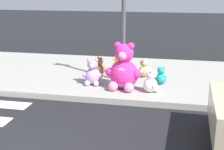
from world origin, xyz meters
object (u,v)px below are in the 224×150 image
Objects in this scene: plush_yellow at (118,66)px; plush_tan at (144,70)px; plush_brown at (99,67)px; plush_lavender at (93,74)px; plush_pink_large at (124,70)px; sign_pole at (124,19)px; plush_white at (151,83)px; plush_teal at (161,77)px.

plush_yellow reaches higher than plush_tan.
plush_brown is 0.76× the size of plush_lavender.
plush_lavender reaches higher than plush_brown.
plush_pink_large is at bearing -72.91° from plush_yellow.
plush_tan is 1.00× the size of plush_brown.
sign_pole is 1.67m from plush_tan.
plush_white is (0.83, -0.72, -1.47)m from sign_pole.
sign_pole is at bearing -35.15° from plush_brown.
plush_tan is at bearing 131.40° from plush_teal.
plush_white is (-0.20, -0.72, 0.04)m from plush_teal.
plush_yellow is 1.10× the size of plush_white.
plush_brown is at bearing 128.52° from plush_pink_large.
plush_teal is at bearing -48.60° from plush_tan.
sign_pole reaches higher than plush_teal.
plush_brown is at bearing 93.18° from plush_lavender.
plush_white is at bearing -11.28° from plush_lavender.
plush_brown is 0.98m from plush_lavender.
plush_pink_large is 2.23× the size of plush_tan.
plush_pink_large reaches higher than plush_brown.
plush_yellow is 0.54m from plush_brown.
plush_pink_large is 1.49m from plush_brown.
plush_pink_large reaches higher than plush_yellow.
plush_pink_large is at bearing -11.50° from plush_lavender.
plush_white is 1.08× the size of plush_tan.
plush_lavender is (-1.77, -0.41, 0.09)m from plush_teal.
plush_brown is (-1.63, 1.29, -0.02)m from plush_white.
sign_pole reaches higher than plush_pink_large.
plush_teal is at bearing -0.05° from sign_pole.
plush_yellow is at bearing 111.84° from sign_pole.
plush_yellow is at bearing 16.33° from plush_brown.
plush_pink_large is 1.27m from plush_tan.
sign_pole is at bearing 28.72° from plush_lavender.
plush_tan is at bearing -9.01° from plush_yellow.
plush_white is 0.82× the size of plush_lavender.
plush_brown is at bearing 162.77° from plush_teal.
plush_white is 1.35m from plush_tan.
plush_white is at bearing -52.30° from plush_yellow.
sign_pole is 5.53× the size of plush_white.
plush_lavender reaches higher than plush_tan.
plush_lavender is at bearing 168.50° from plush_pink_large.
plush_yellow is 0.90× the size of plush_lavender.
plush_white is 1.08× the size of plush_brown.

